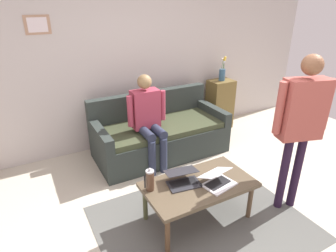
% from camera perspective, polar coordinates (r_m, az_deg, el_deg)
% --- Properties ---
extents(ground_plane, '(7.68, 7.68, 0.00)m').
position_cam_1_polar(ground_plane, '(3.27, 7.26, -18.03)').
color(ground_plane, '#BAB29E').
extents(area_rug, '(2.10, 1.67, 0.01)m').
position_cam_1_polar(area_rug, '(3.23, 6.79, -18.54)').
color(area_rug, '#535450').
rests_on(area_rug, ground_plane).
extents(back_wall, '(7.04, 0.11, 2.70)m').
position_cam_1_polar(back_wall, '(4.46, -8.61, 13.14)').
color(back_wall, '#BDB5B0').
rests_on(back_wall, ground_plane).
extents(couch, '(1.92, 0.89, 0.88)m').
position_cam_1_polar(couch, '(4.32, -1.71, -1.62)').
color(couch, '#2B322F').
rests_on(couch, ground_plane).
extents(coffee_table, '(1.13, 0.63, 0.45)m').
position_cam_1_polar(coffee_table, '(3.04, 6.08, -11.92)').
color(coffee_table, brown).
rests_on(coffee_table, ground_plane).
extents(laptop_left, '(0.37, 0.33, 0.13)m').
position_cam_1_polar(laptop_left, '(2.98, 2.98, -10.54)').
color(laptop_left, '#28282D').
rests_on(laptop_left, coffee_table).
extents(laptop_center, '(0.37, 0.34, 0.16)m').
position_cam_1_polar(laptop_center, '(3.01, 9.77, -10.53)').
color(laptop_center, silver).
rests_on(laptop_center, coffee_table).
extents(french_press, '(0.10, 0.08, 0.25)m').
position_cam_1_polar(french_press, '(2.85, -3.59, -10.64)').
color(french_press, '#4C3323').
rests_on(french_press, coffee_table).
extents(side_shelf, '(0.42, 0.32, 0.87)m').
position_cam_1_polar(side_shelf, '(5.23, 10.19, 4.26)').
color(side_shelf, brown).
rests_on(side_shelf, ground_plane).
extents(flower_vase, '(0.11, 0.11, 0.41)m').
position_cam_1_polar(flower_vase, '(5.07, 10.69, 10.33)').
color(flower_vase, '#305573').
rests_on(flower_vase, side_shelf).
extents(person_standing, '(0.59, 0.31, 1.72)m').
position_cam_1_polar(person_standing, '(3.16, 24.93, 1.68)').
color(person_standing, '#24162C').
rests_on(person_standing, ground_plane).
extents(person_seated, '(0.55, 0.51, 1.28)m').
position_cam_1_polar(person_seated, '(3.85, -3.96, 1.88)').
color(person_seated, '#282E43').
rests_on(person_seated, ground_plane).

